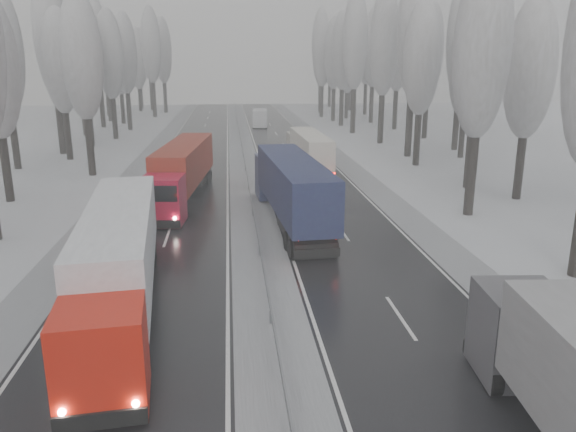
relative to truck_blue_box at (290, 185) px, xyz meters
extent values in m
cube|color=black|center=(2.94, 3.79, -2.48)|extent=(7.50, 200.00, 0.03)
cube|color=black|center=(-7.56, 3.79, -2.48)|extent=(7.50, 200.00, 0.03)
cube|color=#AAADB3|center=(-2.31, 3.79, -2.47)|extent=(3.00, 200.00, 0.04)
cube|color=#AAADB3|center=(7.89, 3.79, -2.47)|extent=(2.40, 200.00, 0.04)
cube|color=#AAADB3|center=(-12.51, 3.79, -2.47)|extent=(2.40, 200.00, 0.04)
cube|color=slate|center=(-2.31, 3.79, -1.89)|extent=(0.06, 200.00, 0.32)
cube|color=slate|center=(-2.31, 1.79, -2.19)|extent=(0.12, 0.12, 0.60)
cube|color=slate|center=(-2.31, 33.79, -2.19)|extent=(0.12, 0.12, 0.60)
cylinder|color=black|center=(12.20, 0.82, 0.32)|extent=(0.68, 0.68, 5.62)
ellipsoid|color=gray|center=(12.20, 0.82, 8.34)|extent=(3.60, 3.60, 11.48)
cylinder|color=black|center=(17.71, 4.82, -0.03)|extent=(0.64, 0.64, 4.94)
ellipsoid|color=gray|center=(17.71, 4.82, 7.03)|extent=(3.60, 3.60, 10.09)
cylinder|color=black|center=(15.59, 8.96, 0.17)|extent=(0.66, 0.66, 5.32)
ellipsoid|color=gray|center=(15.59, 8.96, 7.77)|extent=(3.60, 3.60, 10.88)
cylinder|color=black|center=(17.82, 12.96, 0.66)|extent=(0.72, 0.72, 6.31)
ellipsoid|color=gray|center=(17.82, 12.96, 9.68)|extent=(3.60, 3.60, 12.90)
cylinder|color=black|center=(14.71, 19.39, 0.19)|extent=(0.67, 0.67, 5.38)
ellipsoid|color=gray|center=(14.71, 19.39, 7.87)|extent=(3.60, 3.60, 10.98)
cylinder|color=black|center=(21.00, 23.39, -0.20)|extent=(0.62, 0.62, 4.59)
ellipsoid|color=gray|center=(21.00, 23.39, 6.37)|extent=(3.60, 3.60, 9.39)
cylinder|color=black|center=(15.59, 24.81, 0.98)|extent=(0.76, 0.76, 6.95)
ellipsoid|color=gray|center=(15.59, 24.81, 10.90)|extent=(3.60, 3.60, 14.19)
cylinder|color=black|center=(22.51, 28.81, 0.80)|extent=(0.74, 0.74, 6.59)
ellipsoid|color=gray|center=(22.51, 28.81, 10.22)|extent=(3.60, 3.60, 13.46)
cylinder|color=black|center=(15.26, 35.06, 0.69)|extent=(0.72, 0.72, 6.37)
ellipsoid|color=gray|center=(15.26, 35.06, 9.79)|extent=(3.60, 3.60, 13.01)
cylinder|color=black|center=(22.41, 39.06, 0.49)|extent=(0.70, 0.70, 5.97)
ellipsoid|color=gray|center=(22.41, 39.06, 9.02)|extent=(3.60, 3.60, 12.20)
cylinder|color=black|center=(14.03, 45.74, 0.83)|extent=(0.74, 0.74, 6.65)
ellipsoid|color=gray|center=(14.03, 45.74, 10.34)|extent=(3.60, 3.60, 13.59)
cylinder|color=black|center=(21.40, 49.74, 0.57)|extent=(0.71, 0.71, 6.14)
ellipsoid|color=gray|center=(21.40, 49.74, 9.34)|extent=(3.60, 3.60, 12.54)
cylinder|color=black|center=(14.26, 55.49, 0.53)|extent=(0.71, 0.71, 6.05)
ellipsoid|color=gray|center=(14.26, 55.49, 9.18)|extent=(3.60, 3.60, 12.37)
cylinder|color=black|center=(20.17, 59.49, 0.65)|extent=(0.72, 0.72, 6.30)
ellipsoid|color=gray|center=(20.17, 59.49, 9.65)|extent=(3.60, 3.60, 12.87)
cylinder|color=black|center=(14.32, 63.00, 0.44)|extent=(0.70, 0.70, 5.88)
ellipsoid|color=gray|center=(14.32, 63.00, 8.84)|extent=(3.60, 3.60, 12.00)
cylinder|color=black|center=(17.46, 67.00, -0.07)|extent=(0.64, 0.64, 4.86)
ellipsoid|color=gray|center=(17.46, 67.00, 6.87)|extent=(3.60, 3.60, 9.92)
cylinder|color=black|center=(13.43, 70.11, 0.49)|extent=(0.70, 0.70, 5.98)
ellipsoid|color=gray|center=(13.43, 70.11, 9.03)|extent=(3.60, 3.60, 12.21)
cylinder|color=black|center=(22.64, 74.11, 0.60)|extent=(0.71, 0.71, 6.19)
ellipsoid|color=gray|center=(22.64, 74.11, 9.44)|extent=(3.60, 3.60, 12.64)
cylinder|color=black|center=(14.73, 79.95, 0.93)|extent=(0.75, 0.75, 6.86)
ellipsoid|color=gray|center=(14.73, 79.95, 10.73)|extent=(3.60, 3.60, 14.01)
cylinder|color=black|center=(21.71, 83.95, 0.28)|extent=(0.68, 0.68, 5.55)
ellipsoid|color=gray|center=(21.71, 83.95, 8.21)|extent=(3.60, 3.60, 11.33)
cylinder|color=black|center=(16.42, 90.52, 0.55)|extent=(0.71, 0.71, 6.09)
ellipsoid|color=gray|center=(16.42, 90.52, 9.26)|extent=(3.60, 3.60, 12.45)
cylinder|color=black|center=(19.24, 94.52, 0.25)|extent=(0.67, 0.67, 5.49)
ellipsoid|color=gray|center=(19.24, 94.52, 8.09)|extent=(3.60, 3.60, 11.21)
cylinder|color=black|center=(-20.05, 7.99, 0.02)|extent=(0.65, 0.65, 5.03)
cylinder|color=black|center=(-16.25, 17.52, 0.22)|extent=(0.67, 0.67, 5.44)
ellipsoid|color=gray|center=(-16.25, 17.52, 7.99)|extent=(3.60, 3.60, 11.11)
cylinder|color=black|center=(-24.16, 21.52, 0.37)|extent=(0.69, 0.69, 5.72)
ellipsoid|color=gray|center=(-24.16, 21.52, 8.54)|extent=(3.60, 3.60, 11.69)
cylinder|color=black|center=(-20.57, 26.51, 0.12)|extent=(0.66, 0.66, 5.23)
ellipsoid|color=gray|center=(-20.57, 26.51, 7.58)|extent=(3.60, 3.60, 10.68)
cylinder|color=black|center=(-22.36, 30.51, 0.81)|extent=(0.74, 0.74, 6.60)
ellipsoid|color=gray|center=(-22.36, 30.51, 10.24)|extent=(3.60, 3.60, 13.49)
cylinder|color=black|center=(-20.46, 36.14, 0.09)|extent=(0.65, 0.65, 5.16)
ellipsoid|color=gray|center=(-20.46, 36.14, 7.46)|extent=(3.60, 3.60, 10.54)
cylinder|color=black|center=(-21.85, 40.14, 0.40)|extent=(0.69, 0.69, 5.79)
ellipsoid|color=gray|center=(-21.85, 40.14, 8.68)|extent=(3.60, 3.60, 11.84)
cylinder|color=black|center=(-18.89, 42.90, 0.33)|extent=(0.68, 0.68, 5.64)
ellipsoid|color=gray|center=(-18.89, 42.90, 8.39)|extent=(3.60, 3.60, 11.53)
cylinder|color=black|center=(-23.73, 46.90, 0.78)|extent=(0.73, 0.73, 6.56)
ellipsoid|color=gray|center=(-23.73, 46.90, 10.15)|extent=(3.60, 3.60, 13.40)
cylinder|color=black|center=(-18.63, 52.98, 0.40)|extent=(0.69, 0.69, 5.79)
ellipsoid|color=gray|center=(-18.63, 52.98, 8.68)|extent=(3.60, 3.60, 11.84)
cylinder|color=black|center=(-23.39, 56.98, 0.83)|extent=(0.74, 0.74, 6.65)
ellipsoid|color=gray|center=(-23.39, 56.98, 10.32)|extent=(3.60, 3.60, 13.58)
cylinder|color=black|center=(-21.24, 62.33, 0.07)|extent=(0.65, 0.65, 5.12)
ellipsoid|color=gray|center=(-21.24, 62.33, 7.38)|extent=(3.60, 3.60, 10.46)
cylinder|color=black|center=(-24.12, 66.33, 0.42)|extent=(0.69, 0.69, 5.84)
ellipsoid|color=gray|center=(-24.12, 66.33, 8.76)|extent=(3.60, 3.60, 11.92)
cylinder|color=black|center=(-17.38, 73.12, 0.84)|extent=(0.74, 0.74, 6.67)
ellipsoid|color=gray|center=(-17.38, 73.12, 10.37)|extent=(3.60, 3.60, 13.63)
cylinder|color=black|center=(-26.50, 77.12, 0.66)|extent=(0.72, 0.72, 6.31)
ellipsoid|color=gray|center=(-26.50, 77.12, 9.67)|extent=(3.60, 3.60, 12.88)
cylinder|color=black|center=(-16.36, 82.51, 0.65)|extent=(0.72, 0.72, 6.29)
ellipsoid|color=gray|center=(-16.36, 82.51, 9.63)|extent=(3.60, 3.60, 12.84)
cylinder|color=black|center=(-21.97, 86.51, -0.07)|extent=(0.64, 0.64, 4.86)
ellipsoid|color=gray|center=(-21.97, 86.51, 6.87)|extent=(3.60, 3.60, 9.92)
cylinder|color=black|center=(-19.87, 89.10, 0.82)|extent=(0.74, 0.74, 6.63)
ellipsoid|color=gray|center=(-19.87, 89.10, 10.29)|extent=(3.60, 3.60, 13.54)
cylinder|color=black|center=(-22.64, 93.10, 0.40)|extent=(0.69, 0.69, 5.79)
ellipsoid|color=gray|center=(-22.64, 93.10, 8.66)|extent=(3.60, 3.60, 11.82)
cube|color=#4C4B50|center=(5.28, -19.05, -0.88)|extent=(2.67, 2.76, 2.94)
cube|color=black|center=(5.39, -17.82, -0.19)|extent=(2.25, 0.30, 0.98)
cube|color=black|center=(5.40, -17.73, -2.05)|extent=(2.45, 0.36, 0.49)
cylinder|color=black|center=(4.19, -19.74, -1.98)|extent=(0.43, 1.05, 1.02)
cylinder|color=black|center=(6.24, -19.92, -1.98)|extent=(0.43, 1.05, 1.02)
sphere|color=white|center=(4.48, -17.62, -1.66)|extent=(0.22, 0.22, 0.22)
sphere|color=white|center=(6.33, -17.78, -1.66)|extent=(0.22, 0.22, 0.22)
cube|color=#1E244B|center=(-0.50, 6.96, -0.77)|extent=(2.79, 2.89, 3.13)
cube|color=black|center=(-0.60, 8.26, -0.04)|extent=(2.40, 0.28, 1.04)
cube|color=black|center=(-0.60, 8.37, -2.03)|extent=(2.61, 0.34, 0.52)
cube|color=#16163D|center=(0.08, -1.15, 0.32)|extent=(3.63, 13.71, 2.92)
cube|color=black|center=(0.57, -7.96, -1.92)|extent=(2.40, 0.30, 0.47)
cube|color=black|center=(0.35, -4.89, -1.71)|extent=(2.70, 5.88, 0.47)
cube|color=black|center=(0.53, -7.39, -2.13)|extent=(2.40, 0.23, 0.63)
cylinder|color=black|center=(-1.53, 6.05, -1.95)|extent=(0.44, 1.11, 1.08)
cylinder|color=black|center=(0.65, 6.21, -1.95)|extent=(0.44, 1.11, 1.08)
cylinder|color=black|center=(-0.71, -5.39, -1.95)|extent=(0.44, 1.11, 1.08)
cylinder|color=black|center=(1.47, -5.23, -1.95)|extent=(0.44, 1.11, 1.08)
cylinder|color=black|center=(-0.61, -6.74, -1.95)|extent=(0.44, 1.11, 1.08)
cylinder|color=black|center=(1.57, -6.58, -1.95)|extent=(0.44, 1.11, 1.08)
sphere|color=#FF0C05|center=(-0.41, -8.10, -1.09)|extent=(0.21, 0.21, 0.21)
sphere|color=#FF0C05|center=(1.57, -7.96, -1.09)|extent=(0.21, 0.21, 0.21)
sphere|color=white|center=(-1.59, 8.33, -1.61)|extent=(0.23, 0.23, 0.23)
sphere|color=white|center=(0.38, 8.47, -1.61)|extent=(0.23, 0.23, 0.23)
cube|color=gray|center=(3.48, 23.58, -1.04)|extent=(2.27, 2.35, 2.65)
cube|color=black|center=(3.46, 24.68, -0.42)|extent=(2.03, 0.14, 0.88)
cube|color=black|center=(3.45, 24.77, -2.10)|extent=(2.21, 0.19, 0.44)
cube|color=beige|center=(3.67, 16.69, -0.11)|extent=(2.56, 11.54, 2.47)
cube|color=black|center=(3.82, 10.91, -2.01)|extent=(2.03, 0.16, 0.40)
cube|color=black|center=(3.75, 13.51, -1.83)|extent=(2.07, 4.91, 0.40)
cube|color=black|center=(3.81, 11.39, -2.19)|extent=(2.03, 0.11, 0.53)
cylinder|color=black|center=(2.58, 22.84, -2.04)|extent=(0.33, 0.93, 0.92)
cylinder|color=black|center=(4.43, 22.89, -2.04)|extent=(0.33, 0.93, 0.92)
cylinder|color=black|center=(2.84, 13.13, -2.04)|extent=(0.33, 0.93, 0.92)
cylinder|color=black|center=(4.69, 13.18, -2.04)|extent=(0.33, 0.93, 0.92)
cylinder|color=black|center=(2.87, 11.99, -2.04)|extent=(0.33, 0.93, 0.92)
cylinder|color=black|center=(4.72, 12.03, -2.04)|extent=(0.33, 0.93, 0.92)
sphere|color=#FF0C05|center=(2.99, 10.82, -1.30)|extent=(0.18, 0.18, 0.18)
sphere|color=#FF0C05|center=(4.66, 10.87, -1.30)|extent=(0.18, 0.18, 0.18)
sphere|color=white|center=(2.61, 24.77, -1.74)|extent=(0.19, 0.19, 0.19)
sphere|color=white|center=(4.29, 24.82, -1.74)|extent=(0.19, 0.19, 0.19)
cube|color=#AEB0B5|center=(1.13, 54.49, -1.05)|extent=(2.61, 5.91, 2.50)
cube|color=#5D5D5D|center=(1.37, 57.94, -1.29)|extent=(2.33, 1.88, 2.21)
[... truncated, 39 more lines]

